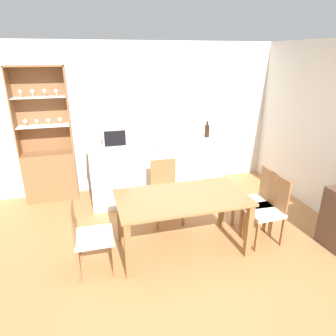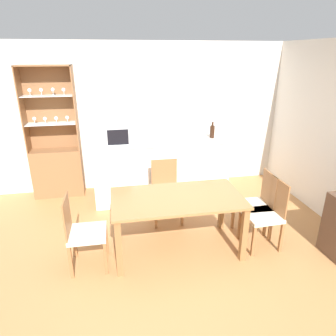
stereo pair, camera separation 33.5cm
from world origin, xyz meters
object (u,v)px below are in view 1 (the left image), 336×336
(dining_chair_side_right_near, at_px, (267,210))
(microwave, at_px, (118,135))
(display_cabinet, at_px, (49,164))
(dining_chair_side_right_far, at_px, (256,201))
(dining_table, at_px, (182,204))
(dining_chair_head_far, at_px, (166,191))
(dining_chair_side_left_near, at_px, (90,236))
(wine_bottle, at_px, (207,131))

(dining_chair_side_right_near, xyz_separation_m, microwave, (-1.69, 1.60, 0.71))
(display_cabinet, xyz_separation_m, dining_chair_side_right_far, (2.81, -1.82, -0.16))
(dining_table, bearing_deg, microwave, 111.25)
(dining_chair_head_far, xyz_separation_m, microwave, (-0.57, 0.72, 0.71))
(dining_table, relative_size, dining_chair_side_right_near, 1.76)
(dining_chair_side_left_near, height_order, wine_bottle, wine_bottle)
(dining_chair_side_left_near, bearing_deg, wine_bottle, 128.93)
(dining_chair_side_right_far, bearing_deg, microwave, 53.96)
(dining_table, bearing_deg, display_cabinet, 130.90)
(display_cabinet, height_order, dining_chair_side_left_near, display_cabinet)
(display_cabinet, bearing_deg, microwave, -23.20)
(microwave, bearing_deg, wine_bottle, 0.04)
(display_cabinet, xyz_separation_m, dining_chair_head_far, (1.69, -1.20, -0.16))
(microwave, bearing_deg, dining_chair_side_right_far, -38.54)
(display_cabinet, bearing_deg, dining_chair_side_right_far, -33.03)
(dining_chair_side_left_near, bearing_deg, display_cabinet, -163.94)
(dining_chair_side_left_near, relative_size, microwave, 1.82)
(dining_table, distance_m, dining_chair_side_right_near, 1.14)
(dining_chair_side_right_far, height_order, dining_chair_side_right_near, same)
(dining_chair_head_far, distance_m, wine_bottle, 1.35)
(dining_table, distance_m, dining_chair_side_left_near, 1.14)
(display_cabinet, distance_m, dining_chair_head_far, 2.08)
(display_cabinet, height_order, wine_bottle, display_cabinet)
(display_cabinet, distance_m, dining_chair_side_left_near, 2.16)
(dining_table, xyz_separation_m, wine_bottle, (0.91, 1.47, 0.51))
(dining_chair_side_right_near, bearing_deg, wine_bottle, 5.09)
(dining_chair_side_right_far, distance_m, dining_chair_side_left_near, 2.25)
(dining_chair_side_right_far, relative_size, wine_bottle, 3.35)
(display_cabinet, bearing_deg, dining_chair_head_far, -35.27)
(microwave, bearing_deg, display_cabinet, 156.80)
(display_cabinet, xyz_separation_m, wine_bottle, (2.60, -0.48, 0.52))
(display_cabinet, xyz_separation_m, dining_table, (1.69, -1.95, 0.01))
(dining_chair_side_left_near, height_order, dining_chair_side_right_near, same)
(wine_bottle, bearing_deg, dining_chair_head_far, -141.80)
(dining_chair_side_right_far, bearing_deg, dining_chair_head_far, 63.10)
(dining_chair_head_far, distance_m, dining_chair_side_left_near, 1.42)
(dining_chair_side_right_near, bearing_deg, dining_chair_side_left_near, 87.85)
(dining_chair_side_left_near, xyz_separation_m, microwave, (0.54, 1.60, 0.71))
(dining_table, bearing_deg, dining_chair_side_right_far, 6.49)
(dining_table, height_order, dining_chair_side_right_far, dining_chair_side_right_far)
(dining_chair_head_far, xyz_separation_m, dining_chair_side_left_near, (-1.12, -0.88, 0.00))
(display_cabinet, height_order, dining_chair_side_right_near, display_cabinet)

